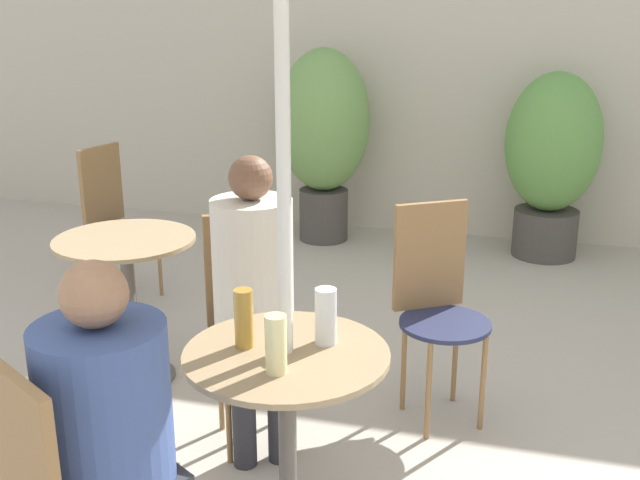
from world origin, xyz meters
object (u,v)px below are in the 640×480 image
bistro_chair_0 (249,308)px  seated_person_1 (113,432)px  beer_glass_2 (244,318)px  potted_plant_0 (324,130)px  potted_plant_1 (552,156)px  beer_glass_0 (276,344)px  beer_glass_1 (326,316)px  bistro_chair_2 (114,209)px  seated_person_0 (254,282)px  cafe_table_far (128,277)px  bistro_chair_4 (436,292)px  cafe_table_near (287,408)px

bistro_chair_0 → seated_person_1: 1.20m
beer_glass_2 → potted_plant_0: 3.53m
beer_glass_2 → potted_plant_1: 3.64m
beer_glass_0 → beer_glass_1: size_ratio=0.98×
potted_plant_0 → beer_glass_2: bearing=-78.9°
bistro_chair_2 → potted_plant_1: (2.62, 1.58, 0.18)m
beer_glass_1 → seated_person_0: bearing=133.1°
cafe_table_far → beer_glass_0: bearing=-44.2°
beer_glass_1 → beer_glass_2: bearing=-158.8°
bistro_chair_0 → beer_glass_1: bistro_chair_0 is taller
bistro_chair_0 → bistro_chair_4: same height
bistro_chair_4 → seated_person_1: size_ratio=0.81×
beer_glass_1 → potted_plant_1: size_ratio=0.14×
cafe_table_far → beer_glass_0: 1.60m
bistro_chair_0 → cafe_table_far: bearing=128.4°
bistro_chair_0 → beer_glass_0: (0.40, -0.80, 0.25)m
bistro_chair_2 → seated_person_0: (1.44, -1.39, 0.17)m
cafe_table_far → bistro_chair_2: bistro_chair_2 is taller
bistro_chair_0 → bistro_chair_2: size_ratio=1.00×
beer_glass_0 → cafe_table_near: bearing=95.9°
cafe_table_near → bistro_chair_4: bistro_chair_4 is taller
cafe_table_far → bistro_chair_0: bistro_chair_0 is taller
bistro_chair_4 → bistro_chair_0: bearing=175.0°
beer_glass_1 → bistro_chair_4: bearing=75.4°
cafe_table_far → bistro_chair_0: bearing=-21.7°
beer_glass_0 → potted_plant_1: size_ratio=0.14×
beer_glass_0 → bistro_chair_2: bearing=130.5°
seated_person_1 → potted_plant_1: bearing=-76.1°
potted_plant_0 → bistro_chair_2: bearing=-121.2°
beer_glass_2 → cafe_table_near: bearing=-0.6°
cafe_table_far → beer_glass_1: 1.52m
seated_person_0 → beer_glass_1: (0.41, -0.44, 0.08)m
bistro_chair_4 → seated_person_1: bearing=-145.6°
bistro_chair_4 → potted_plant_0: bearing=83.0°
cafe_table_near → bistro_chair_0: bistro_chair_0 is taller
cafe_table_near → potted_plant_1: potted_plant_1 is taller
beer_glass_2 → bistro_chair_0: bearing=109.9°
bistro_chair_2 → beer_glass_0: bearing=-128.3°
bistro_chair_0 → potted_plant_0: size_ratio=0.65×
bistro_chair_0 → beer_glass_1: (0.48, -0.57, 0.25)m
cafe_table_near → cafe_table_far: size_ratio=1.00×
beer_glass_1 → beer_glass_2: (-0.24, -0.09, 0.00)m
potted_plant_1 → beer_glass_1: bearing=-102.7°
beer_glass_2 → seated_person_1: bearing=-107.4°
bistro_chair_4 → potted_plant_1: 2.51m
bistro_chair_2 → beer_glass_2: bearing=-128.9°
bistro_chair_0 → bistro_chair_2: (-1.37, 1.26, 0.00)m
cafe_table_far → potted_plant_1: (1.98, 2.55, 0.22)m
beer_glass_2 → potted_plant_0: potted_plant_0 is taller
cafe_table_near → bistro_chair_2: (-1.75, 1.93, 0.04)m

